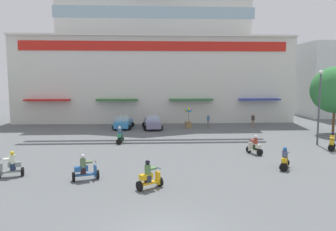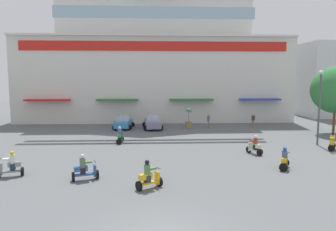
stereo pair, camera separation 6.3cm
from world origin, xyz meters
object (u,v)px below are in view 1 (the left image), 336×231
(parked_car_1, at_px, (152,122))
(scooter_rider_4, at_px, (255,146))
(plaza_tree_1, at_px, (335,90))
(scooter_rider_9, at_px, (85,169))
(streetlamp_near, at_px, (319,102))
(scooter_rider_0, at_px, (332,143))
(scooter_rider_5, at_px, (11,166))
(scooter_rider_3, at_px, (120,136))
(pedestrian_0, at_px, (253,120))
(parked_car_0, at_px, (123,122))
(scooter_rider_6, at_px, (285,160))
(scooter_rider_2, at_px, (149,177))
(balloon_vendor_cart, at_px, (188,119))
(pedestrian_1, at_px, (208,120))

(parked_car_1, xyz_separation_m, scooter_rider_4, (7.85, -13.03, -0.15))
(plaza_tree_1, relative_size, scooter_rider_9, 4.52)
(streetlamp_near, bearing_deg, scooter_rider_0, -85.61)
(scooter_rider_5, bearing_deg, parked_car_1, 65.03)
(scooter_rider_3, distance_m, pedestrian_0, 17.15)
(plaza_tree_1, xyz_separation_m, parked_car_0, (-22.63, 4.49, -3.89))
(scooter_rider_0, height_order, scooter_rider_6, scooter_rider_6)
(parked_car_1, height_order, scooter_rider_5, scooter_rider_5)
(scooter_rider_2, xyz_separation_m, scooter_rider_4, (8.03, 7.34, -0.03))
(scooter_rider_4, bearing_deg, balloon_vendor_cart, 104.89)
(streetlamp_near, bearing_deg, scooter_rider_9, -154.37)
(scooter_rider_6, height_order, scooter_rider_9, scooter_rider_9)
(plaza_tree_1, relative_size, balloon_vendor_cart, 2.92)
(parked_car_1, relative_size, pedestrian_0, 2.77)
(scooter_rider_6, bearing_deg, parked_car_0, 124.12)
(balloon_vendor_cart, bearing_deg, streetlamp_near, -45.32)
(scooter_rider_6, relative_size, pedestrian_0, 0.90)
(parked_car_0, xyz_separation_m, balloon_vendor_cart, (7.65, 0.07, 0.35))
(parked_car_0, relative_size, scooter_rider_2, 2.62)
(scooter_rider_4, xyz_separation_m, pedestrian_1, (-1.26, 13.01, 0.37))
(scooter_rider_6, height_order, pedestrian_1, pedestrian_1)
(pedestrian_0, bearing_deg, pedestrian_1, -177.97)
(pedestrian_1, xyz_separation_m, balloon_vendor_cart, (-2.30, 0.37, 0.12))
(scooter_rider_0, relative_size, scooter_rider_5, 0.94)
(scooter_rider_0, bearing_deg, pedestrian_1, 123.98)
(parked_car_0, bearing_deg, scooter_rider_2, -81.26)
(scooter_rider_4, distance_m, scooter_rider_5, 16.91)
(scooter_rider_2, distance_m, pedestrian_1, 21.46)
(scooter_rider_0, bearing_deg, scooter_rider_5, -165.44)
(scooter_rider_5, xyz_separation_m, pedestrian_0, (20.34, 18.07, 0.30))
(balloon_vendor_cart, bearing_deg, parked_car_0, -179.47)
(plaza_tree_1, distance_m, scooter_rider_5, 31.08)
(streetlamp_near, xyz_separation_m, balloon_vendor_cart, (-10.18, 10.29, -2.70))
(plaza_tree_1, xyz_separation_m, scooter_rider_4, (-11.42, -8.82, -4.03))
(parked_car_1, height_order, scooter_rider_6, parked_car_1)
(scooter_rider_4, bearing_deg, pedestrian_0, 72.54)
(scooter_rider_4, xyz_separation_m, balloon_vendor_cart, (-3.56, 13.38, 0.49))
(scooter_rider_2, bearing_deg, scooter_rider_5, 163.12)
(balloon_vendor_cart, bearing_deg, pedestrian_0, -1.30)
(scooter_rider_5, distance_m, pedestrian_0, 27.21)
(parked_car_1, distance_m, scooter_rider_4, 15.21)
(scooter_rider_3, bearing_deg, scooter_rider_6, -37.98)
(scooter_rider_9, bearing_deg, streetlamp_near, 25.63)
(scooter_rider_2, bearing_deg, plaza_tree_1, 39.72)
(pedestrian_1, bearing_deg, scooter_rider_0, -56.02)
(parked_car_1, distance_m, scooter_rider_5, 19.74)
(scooter_rider_3, xyz_separation_m, scooter_rider_6, (11.37, -8.88, -0.05))
(plaza_tree_1, distance_m, pedestrian_1, 13.85)
(parked_car_1, xyz_separation_m, pedestrian_1, (6.59, -0.01, 0.22))
(scooter_rider_2, relative_size, scooter_rider_3, 1.01)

